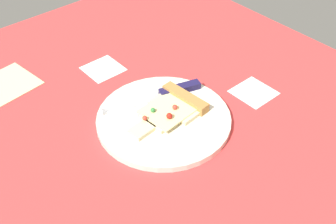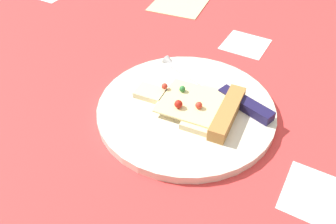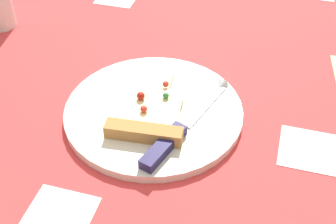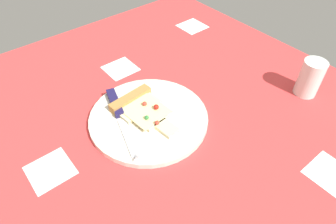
# 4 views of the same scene
# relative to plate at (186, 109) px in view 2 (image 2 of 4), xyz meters

# --- Properties ---
(ground_plane) EXTENTS (1.20, 1.20, 0.03)m
(ground_plane) POSITION_rel_plate_xyz_m (-0.02, -0.05, -0.02)
(ground_plane) COLOR #D13838
(ground_plane) RESTS_ON ground
(plate) EXTENTS (0.30, 0.30, 0.01)m
(plate) POSITION_rel_plate_xyz_m (0.00, 0.00, 0.00)
(plate) COLOR silver
(plate) RESTS_ON ground_plane
(pizza_slice) EXTENTS (0.12, 0.18, 0.03)m
(pizza_slice) POSITION_rel_plate_xyz_m (-0.00, 0.03, 0.02)
(pizza_slice) COLOR beige
(pizza_slice) RESTS_ON plate
(knife) EXTENTS (0.09, 0.24, 0.02)m
(knife) POSITION_rel_plate_xyz_m (-0.06, 0.04, 0.01)
(knife) COLOR silver
(knife) RESTS_ON plate
(napkin) EXTENTS (0.15, 0.15, 0.00)m
(napkin) POSITION_rel_plate_xyz_m (-0.35, -0.20, -0.01)
(napkin) COLOR beige
(napkin) RESTS_ON ground_plane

